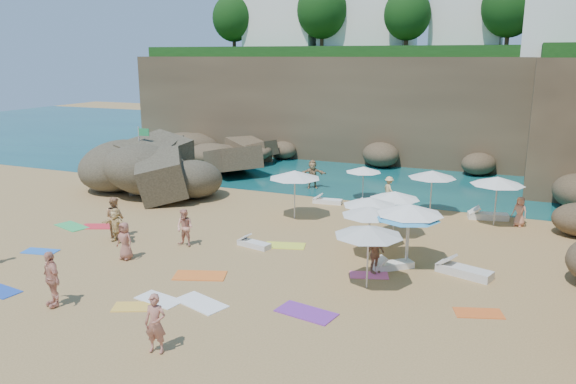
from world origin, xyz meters
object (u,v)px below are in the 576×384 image
at_px(parasol_1, 363,169).
at_px(person_stand_1, 115,217).
at_px(parasol_2, 498,181).
at_px(rock_outcrop, 159,190).
at_px(lounger_0, 369,205).
at_px(person_stand_5, 313,174).
at_px(person_stand_4, 520,211).
at_px(parasol_0, 395,195).
at_px(flag_pole, 142,150).
at_px(person_stand_3, 375,254).
at_px(person_stand_2, 389,189).

distance_m(parasol_1, person_stand_1, 14.04).
distance_m(parasol_2, person_stand_1, 18.15).
xyz_separation_m(rock_outcrop, parasol_1, (12.28, 2.65, 1.79)).
bearing_deg(lounger_0, person_stand_5, 122.28).
bearing_deg(rock_outcrop, parasol_2, 0.96).
distance_m(rock_outcrop, person_stand_4, 20.73).
relative_size(parasol_1, person_stand_4, 1.40).
xyz_separation_m(lounger_0, person_stand_1, (-9.32, -9.68, 0.84)).
bearing_deg(rock_outcrop, lounger_0, 5.19).
relative_size(lounger_0, person_stand_1, 0.82).
bearing_deg(person_stand_5, parasol_2, -47.47).
bearing_deg(person_stand_1, person_stand_5, -102.25).
bearing_deg(person_stand_5, parasol_0, -76.17).
bearing_deg(parasol_1, person_stand_1, -127.39).
xyz_separation_m(rock_outcrop, person_stand_1, (3.77, -8.49, 0.96)).
bearing_deg(person_stand_5, flag_pole, 179.24).
height_order(person_stand_4, person_stand_5, person_stand_5).
relative_size(flag_pole, parasol_0, 1.74).
xyz_separation_m(flag_pole, person_stand_3, (16.43, -7.49, -1.76)).
height_order(person_stand_2, person_stand_4, person_stand_4).
relative_size(parasol_1, lounger_0, 1.32).
distance_m(person_stand_2, person_stand_4, 7.29).
relative_size(parasol_0, person_stand_3, 1.48).
relative_size(person_stand_1, person_stand_2, 1.32).
bearing_deg(parasol_0, person_stand_1, -156.54).
height_order(rock_outcrop, person_stand_2, rock_outcrop).
distance_m(rock_outcrop, person_stand_5, 9.61).
relative_size(parasol_0, parasol_1, 1.11).
xyz_separation_m(parasol_1, person_stand_2, (1.47, 0.23, -1.06)).
bearing_deg(lounger_0, person_stand_4, -27.71).
height_order(parasol_0, person_stand_2, parasol_0).
distance_m(person_stand_3, person_stand_5, 14.21).
bearing_deg(parasol_1, rock_outcrop, -167.84).
height_order(parasol_2, person_stand_3, parasol_2).
height_order(flag_pole, parasol_1, flag_pole).
distance_m(parasol_1, person_stand_3, 11.31).
bearing_deg(parasol_0, person_stand_4, 37.86).
relative_size(flag_pole, person_stand_2, 2.75).
distance_m(parasol_2, person_stand_4, 1.91).
bearing_deg(flag_pole, parasol_2, 2.54).
relative_size(parasol_0, person_stand_1, 1.19).
xyz_separation_m(parasol_1, person_stand_1, (-8.51, -11.14, -0.83)).
bearing_deg(rock_outcrop, flag_pole, -139.45).
relative_size(person_stand_4, person_stand_5, 0.82).
distance_m(rock_outcrop, lounger_0, 13.14).
relative_size(parasol_2, lounger_0, 1.65).
bearing_deg(person_stand_1, lounger_0, -125.35).
relative_size(flag_pole, person_stand_5, 2.21).
xyz_separation_m(rock_outcrop, person_stand_3, (15.77, -8.06, 0.77)).
bearing_deg(rock_outcrop, person_stand_5, 26.07).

